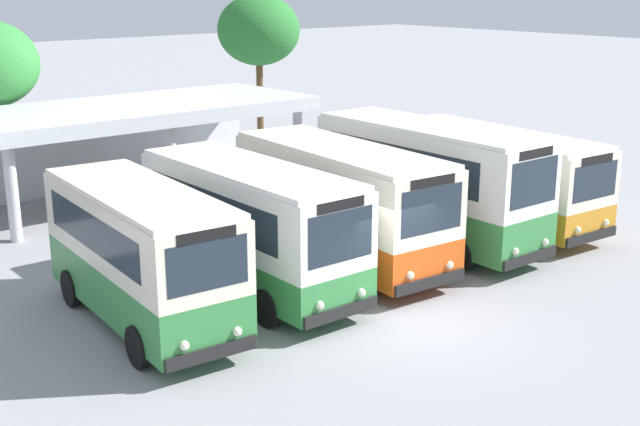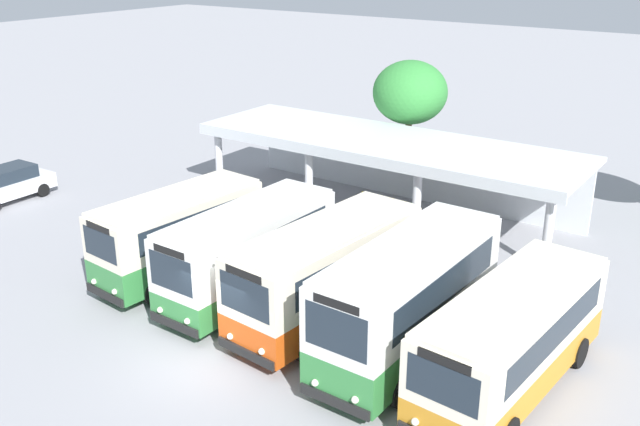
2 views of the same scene
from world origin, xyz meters
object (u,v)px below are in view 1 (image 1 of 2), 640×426
object	(u,v)px
city_bus_fourth_amber	(428,179)
waiting_chair_end_by_column	(55,203)
city_bus_nearest_orange	(141,251)
waiting_chair_fourth_seat	(110,194)
city_bus_middle_cream	(341,199)
city_bus_second_in_row	(250,222)
waiting_chair_middle_seat	(91,196)
city_bus_fifth_blue	(494,173)
waiting_chair_second_from_end	(73,199)

from	to	relation	value
city_bus_fourth_amber	waiting_chair_end_by_column	size ratio (longest dim) A/B	8.89
city_bus_nearest_orange	waiting_chair_fourth_seat	xyz separation A→B (m)	(3.88, 9.60, -1.23)
city_bus_middle_cream	waiting_chair_end_by_column	distance (m)	10.32
city_bus_nearest_orange	city_bus_second_in_row	xyz separation A→B (m)	(3.12, 0.20, 0.02)
city_bus_middle_cream	waiting_chair_middle_seat	xyz separation A→B (m)	(-2.98, 9.32, -1.28)
city_bus_nearest_orange	city_bus_middle_cream	world-z (taller)	city_bus_middle_cream
waiting_chair_end_by_column	waiting_chair_fourth_seat	world-z (taller)	same
waiting_chair_end_by_column	waiting_chair_middle_seat	world-z (taller)	same
waiting_chair_end_by_column	waiting_chair_middle_seat	xyz separation A→B (m)	(1.27, 0.01, 0.00)
city_bus_fourth_amber	city_bus_middle_cream	bearing A→B (deg)	173.85
waiting_chair_middle_seat	waiting_chair_fourth_seat	xyz separation A→B (m)	(0.64, -0.06, 0.00)
city_bus_fifth_blue	city_bus_middle_cream	bearing A→B (deg)	177.33
city_bus_nearest_orange	waiting_chair_end_by_column	xyz separation A→B (m)	(1.98, 9.64, -1.23)
city_bus_second_in_row	city_bus_fifth_blue	bearing A→B (deg)	-0.98
city_bus_nearest_orange	city_bus_fifth_blue	distance (m)	12.46
waiting_chair_end_by_column	waiting_chair_middle_seat	bearing A→B (deg)	0.57
city_bus_second_in_row	waiting_chair_middle_seat	xyz separation A→B (m)	(0.13, 9.45, -1.25)
waiting_chair_second_from_end	waiting_chair_fourth_seat	xyz separation A→B (m)	(1.27, -0.10, 0.00)
city_bus_nearest_orange	city_bus_second_in_row	bearing A→B (deg)	3.72
waiting_chair_end_by_column	waiting_chair_middle_seat	distance (m)	1.27
city_bus_nearest_orange	city_bus_fourth_amber	size ratio (longest dim) A/B	0.88
waiting_chair_second_from_end	waiting_chair_middle_seat	xyz separation A→B (m)	(0.64, -0.05, 0.00)
city_bus_nearest_orange	city_bus_middle_cream	size ratio (longest dim) A/B	0.89
waiting_chair_end_by_column	city_bus_middle_cream	bearing A→B (deg)	-65.45
city_bus_fourth_amber	waiting_chair_fourth_seat	bearing A→B (deg)	119.64
city_bus_middle_cream	city_bus_second_in_row	bearing A→B (deg)	-177.58
city_bus_fifth_blue	waiting_chair_second_from_end	bearing A→B (deg)	135.55
city_bus_second_in_row	city_bus_middle_cream	size ratio (longest dim) A/B	0.95
waiting_chair_middle_seat	waiting_chair_fourth_seat	world-z (taller)	same
city_bus_fourth_amber	city_bus_fifth_blue	size ratio (longest dim) A/B	0.98
city_bus_second_in_row	waiting_chair_fourth_seat	bearing A→B (deg)	85.33
city_bus_middle_cream	waiting_chair_second_from_end	bearing A→B (deg)	111.11
waiting_chair_end_by_column	waiting_chair_second_from_end	world-z (taller)	same
city_bus_nearest_orange	city_bus_fourth_amber	xyz separation A→B (m)	(9.35, -0.00, 0.20)
waiting_chair_middle_seat	city_bus_middle_cream	bearing A→B (deg)	-72.26
city_bus_second_in_row	waiting_chair_second_from_end	world-z (taller)	city_bus_second_in_row
city_bus_second_in_row	city_bus_fourth_amber	bearing A→B (deg)	-1.88
waiting_chair_second_from_end	city_bus_second_in_row	bearing A→B (deg)	-86.97
city_bus_nearest_orange	waiting_chair_fourth_seat	size ratio (longest dim) A/B	7.83
city_bus_middle_cream	city_bus_fourth_amber	size ratio (longest dim) A/B	0.99
city_bus_fourth_amber	city_bus_second_in_row	bearing A→B (deg)	178.12
city_bus_nearest_orange	waiting_chair_end_by_column	world-z (taller)	city_bus_nearest_orange
city_bus_nearest_orange	waiting_chair_middle_seat	xyz separation A→B (m)	(3.25, 9.66, -1.23)
city_bus_nearest_orange	waiting_chair_second_from_end	xyz separation A→B (m)	(2.61, 9.70, -1.23)
city_bus_middle_cream	city_bus_fifth_blue	xyz separation A→B (m)	(6.23, -0.29, -0.14)
waiting_chair_end_by_column	waiting_chair_fourth_seat	distance (m)	1.91
city_bus_nearest_orange	city_bus_second_in_row	world-z (taller)	city_bus_second_in_row
city_bus_nearest_orange	waiting_chair_end_by_column	bearing A→B (deg)	78.41
waiting_chair_middle_seat	city_bus_nearest_orange	bearing A→B (deg)	-108.59
city_bus_middle_cream	waiting_chair_end_by_column	xyz separation A→B (m)	(-4.25, 9.31, -1.28)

